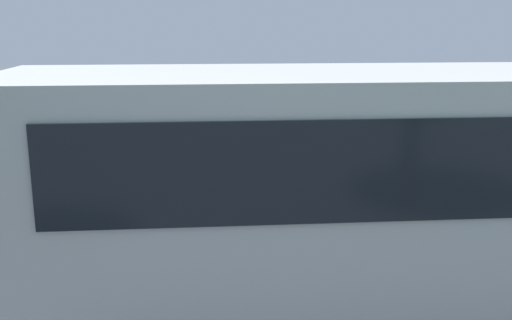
% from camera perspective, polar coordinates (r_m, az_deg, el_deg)
% --- Properties ---
extents(ground_plane, '(80.00, 80.00, 0.00)m').
position_cam_1_polar(ground_plane, '(11.83, -0.07, -5.37)').
color(ground_plane, '#424247').
extents(tour_bus, '(9.29, 2.59, 3.25)m').
position_cam_1_polar(tour_bus, '(7.29, 13.74, -4.28)').
color(tour_bus, silver).
rests_on(tour_bus, ground_plane).
extents(spectator_far_left, '(0.57, 0.38, 1.71)m').
position_cam_1_polar(spectator_far_left, '(10.36, 15.59, -2.72)').
color(spectator_far_left, '#473823').
rests_on(spectator_far_left, ground_plane).
extents(spectator_left, '(0.58, 0.34, 1.71)m').
position_cam_1_polar(spectator_left, '(10.02, 9.56, -2.93)').
color(spectator_left, black).
rests_on(spectator_left, ground_plane).
extents(spectator_centre, '(0.58, 0.37, 1.71)m').
position_cam_1_polar(spectator_centre, '(9.85, 3.51, -3.10)').
color(spectator_centre, black).
rests_on(spectator_centre, ground_plane).
extents(parked_motorcycle_silver, '(2.02, 0.74, 0.99)m').
position_cam_1_polar(parked_motorcycle_silver, '(9.25, -1.02, -7.68)').
color(parked_motorcycle_silver, black).
rests_on(parked_motorcycle_silver, ground_plane).
extents(stunt_motorcycle, '(1.86, 1.16, 1.68)m').
position_cam_1_polar(stunt_motorcycle, '(14.27, -13.33, 1.71)').
color(stunt_motorcycle, black).
rests_on(stunt_motorcycle, ground_plane).
extents(traffic_cone, '(0.34, 0.34, 0.63)m').
position_cam_1_polar(traffic_cone, '(14.10, -6.54, -1.06)').
color(traffic_cone, orange).
rests_on(traffic_cone, ground_plane).
extents(bay_line_a, '(0.20, 4.09, 0.01)m').
position_cam_1_polar(bay_line_a, '(14.63, 16.34, -2.21)').
color(bay_line_a, white).
rests_on(bay_line_a, ground_plane).
extents(bay_line_b, '(0.19, 3.83, 0.01)m').
position_cam_1_polar(bay_line_b, '(13.91, 6.32, -2.54)').
color(bay_line_b, white).
rests_on(bay_line_b, ground_plane).
extents(bay_line_c, '(0.18, 3.57, 0.01)m').
position_cam_1_polar(bay_line_c, '(13.65, -4.43, -2.81)').
color(bay_line_c, white).
rests_on(bay_line_c, ground_plane).
extents(bay_line_d, '(0.19, 3.66, 0.01)m').
position_cam_1_polar(bay_line_d, '(13.88, -15.21, -2.98)').
color(bay_line_d, white).
rests_on(bay_line_d, ground_plane).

